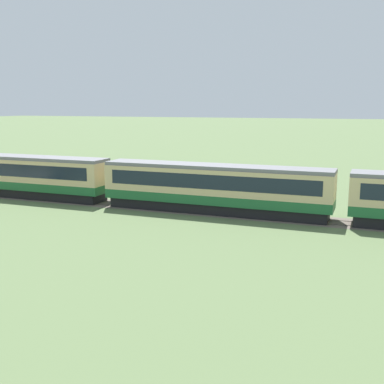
# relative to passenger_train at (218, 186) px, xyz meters

# --- Properties ---
(passenger_train) EXTENTS (104.90, 3.07, 4.19)m
(passenger_train) POSITION_rel_passenger_train_xyz_m (0.00, 0.00, 0.00)
(passenger_train) COLOR #1E6033
(passenger_train) RESTS_ON ground_plane
(railway_track) EXTENTS (137.94, 3.60, 0.04)m
(railway_track) POSITION_rel_passenger_train_xyz_m (0.03, 0.00, -2.31)
(railway_track) COLOR #665B51
(railway_track) RESTS_ON ground_plane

